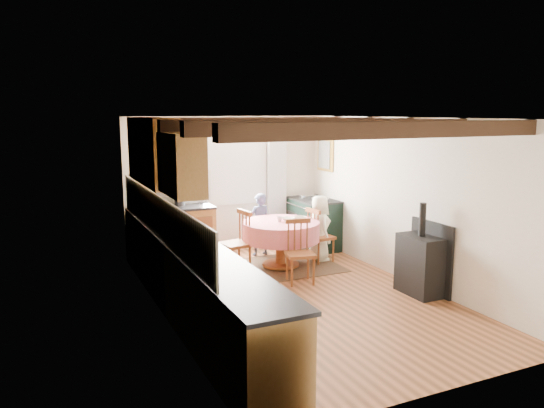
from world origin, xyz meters
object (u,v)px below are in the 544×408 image
chair_near (300,252)px  child_far (260,224)px  chair_left (235,242)px  aga_range (313,223)px  cup (280,219)px  cast_iron_stove (421,249)px  child_right (319,228)px  dining_table (281,245)px  chair_right (320,235)px

chair_near → child_far: 1.64m
chair_near → chair_left: size_ratio=0.95×
aga_range → cup: 1.41m
cast_iron_stove → child_right: (-0.42, 2.03, -0.08)m
dining_table → cup: (-0.02, 0.01, 0.42)m
chair_left → chair_right: (1.49, -0.04, -0.03)m
chair_near → chair_left: bearing=140.6°
chair_right → cup: (-0.75, 0.00, 0.33)m
dining_table → child_right: bearing=6.4°
chair_right → aga_range: (0.33, 0.84, 0.01)m
aga_range → child_right: size_ratio=0.91×
cast_iron_stove → child_right: size_ratio=1.15×
aga_range → child_right: (-0.31, -0.76, 0.09)m
dining_table → chair_near: (-0.08, -0.84, 0.09)m
chair_near → chair_right: 1.18m
dining_table → chair_near: 0.85m
cast_iron_stove → cup: bearing=121.5°
chair_near → cup: chair_near is taller
child_right → cup: size_ratio=12.60×
cast_iron_stove → cup: 2.30m
chair_near → chair_left: 1.11m
cup → chair_near: bearing=-94.7°
chair_near → child_far: bearing=101.1°
dining_table → child_far: (-0.02, 0.80, 0.17)m
child_far → aga_range: bearing=175.2°
dining_table → aga_range: bearing=38.3°
aga_range → cast_iron_stove: size_ratio=0.79×
dining_table → chair_right: (0.74, 0.00, 0.08)m
chair_left → child_far: child_far is taller
child_right → cup: (-0.78, -0.08, 0.24)m
chair_near → aga_range: size_ratio=0.92×
chair_right → cup: chair_right is taller
child_right → aga_range: bearing=-15.2°
dining_table → child_right: child_right is taller
cup → aga_range: bearing=37.6°
chair_near → chair_right: size_ratio=1.01×
child_far → dining_table: bearing=84.4°
cast_iron_stove → chair_right: bearing=102.8°
chair_near → aga_range: aga_range is taller
chair_left → cup: chair_left is taller
dining_table → chair_near: bearing=-95.8°
dining_table → child_far: 0.82m
chair_near → child_right: bearing=60.8°
chair_right → child_right: child_right is taller
chair_near → chair_left: chair_left is taller
chair_near → cup: size_ratio=10.58×
chair_right → cast_iron_stove: cast_iron_stove is taller
chair_right → cast_iron_stove: bearing=-173.7°
aga_range → cup: size_ratio=11.49×
chair_left → child_right: size_ratio=0.88×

